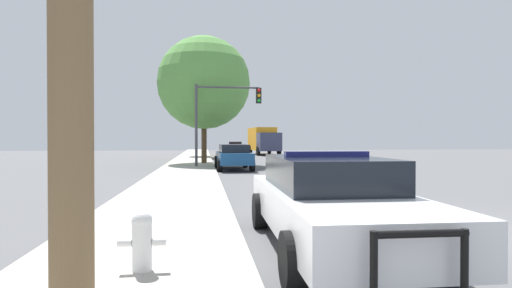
% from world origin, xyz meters
% --- Properties ---
extents(ground_plane, '(110.00, 110.00, 0.00)m').
position_xyz_m(ground_plane, '(0.00, 0.00, 0.00)').
color(ground_plane, '#565659').
extents(sidewalk_left, '(3.00, 110.00, 0.13)m').
position_xyz_m(sidewalk_left, '(-5.10, 0.00, 0.07)').
color(sidewalk_left, '#ADA89E').
rests_on(sidewalk_left, ground_plane).
extents(police_car, '(2.14, 5.20, 1.49)m').
position_xyz_m(police_car, '(-2.29, -0.90, 0.74)').
color(police_car, white).
rests_on(police_car, ground_plane).
extents(fire_hydrant, '(0.56, 0.24, 0.71)m').
position_xyz_m(fire_hydrant, '(-4.95, -2.03, 0.51)').
color(fire_hydrant, white).
rests_on(fire_hydrant, sidewalk_left).
extents(traffic_light, '(3.84, 0.35, 4.71)m').
position_xyz_m(traffic_light, '(-3.06, 16.25, 3.49)').
color(traffic_light, '#424247').
rests_on(traffic_light, sidewalk_left).
extents(car_background_distant, '(2.21, 4.19, 1.39)m').
position_xyz_m(car_background_distant, '(-0.24, 43.81, 0.75)').
color(car_background_distant, maroon).
rests_on(car_background_distant, ground_plane).
extents(car_background_midblock, '(2.01, 4.70, 1.40)m').
position_xyz_m(car_background_midblock, '(-2.58, 15.24, 0.75)').
color(car_background_midblock, navy).
rests_on(car_background_midblock, ground_plane).
extents(box_truck, '(2.78, 7.92, 2.97)m').
position_xyz_m(box_truck, '(2.30, 36.61, 1.63)').
color(box_truck, '#333856').
rests_on(box_truck, ground_plane).
extents(tree_sidewalk_far, '(4.60, 4.60, 7.37)m').
position_xyz_m(tree_sidewalk_far, '(-4.16, 30.91, 5.18)').
color(tree_sidewalk_far, '#4C3823').
rests_on(tree_sidewalk_far, sidewalk_left).
extents(tree_sidewalk_mid, '(6.07, 6.07, 8.30)m').
position_xyz_m(tree_sidewalk_mid, '(-4.20, 19.59, 5.38)').
color(tree_sidewalk_mid, '#4C3823').
rests_on(tree_sidewalk_mid, sidewalk_left).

